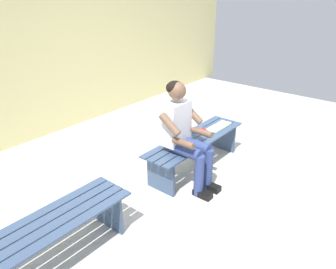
# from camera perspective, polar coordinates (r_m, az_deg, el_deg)

# --- Properties ---
(ground_plane) EXTENTS (10.00, 7.00, 0.04)m
(ground_plane) POSITION_cam_1_polar(r_m,az_deg,el_deg) (3.13, 8.92, -19.69)
(ground_plane) COLOR beige
(brick_wall) EXTENTS (9.50, 0.24, 2.32)m
(brick_wall) POSITION_cam_1_polar(r_m,az_deg,el_deg) (5.33, -21.63, 12.26)
(brick_wall) COLOR #D1C684
(brick_wall) RESTS_ON ground
(bench_near) EXTENTS (1.62, 0.44, 0.43)m
(bench_near) POSITION_cam_1_polar(r_m,az_deg,el_deg) (4.10, 4.93, -1.87)
(bench_near) COLOR #384C6B
(bench_near) RESTS_ON ground
(bench_far) EXTENTS (1.51, 0.44, 0.43)m
(bench_far) POSITION_cam_1_polar(r_m,az_deg,el_deg) (2.90, -20.71, -16.36)
(bench_far) COLOR #384C6B
(bench_far) RESTS_ON ground
(person_seated) EXTENTS (0.50, 0.69, 1.23)m
(person_seated) POSITION_cam_1_polar(r_m,az_deg,el_deg) (3.61, 2.90, 0.49)
(person_seated) COLOR silver
(person_seated) RESTS_ON ground
(apple) EXTENTS (0.09, 0.09, 0.09)m
(apple) POSITION_cam_1_polar(r_m,az_deg,el_deg) (4.14, 6.20, 0.63)
(apple) COLOR red
(apple) RESTS_ON bench_near
(book_open) EXTENTS (0.41, 0.16, 0.02)m
(book_open) POSITION_cam_1_polar(r_m,az_deg,el_deg) (4.38, 9.06, 1.38)
(book_open) COLOR white
(book_open) RESTS_ON bench_near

